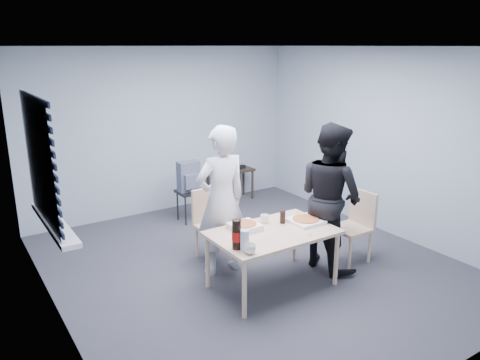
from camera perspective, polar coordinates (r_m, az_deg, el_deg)
room at (r=4.92m, az=-22.80°, el=1.08°), size 5.00×5.00×5.00m
dining_table at (r=5.16m, az=4.01°, el=-6.86°), size 1.35×0.86×0.66m
chair_far at (r=5.90m, az=-3.52°, el=-4.74°), size 0.42×0.42×0.89m
chair_right at (r=5.99m, az=13.98°, el=-4.89°), size 0.42×0.42×0.89m
person_white at (r=5.40m, az=-2.31°, el=-2.54°), size 0.65×0.42×1.77m
person_black at (r=5.64m, az=10.94°, el=-2.00°), size 0.47×0.86×1.77m
side_table at (r=8.06m, az=-1.20°, el=0.68°), size 0.82×0.36×0.55m
stool at (r=7.17m, az=-6.21°, el=-2.13°), size 0.35×0.35×0.49m
backpack at (r=7.06m, az=-6.24°, el=0.40°), size 0.32×0.24×0.45m
pizza_box_a at (r=5.16m, az=0.60°, el=-5.67°), size 0.30×0.30×0.08m
pizza_box_b at (r=5.42m, az=7.99°, el=-4.91°), size 0.35×0.35×0.05m
mug_a at (r=4.59m, az=1.21°, el=-8.38°), size 0.17×0.17×0.10m
mug_b at (r=5.36m, az=3.02°, el=-4.74°), size 0.10×0.10×0.09m
cola_glass at (r=5.35m, az=5.22°, el=-4.55°), size 0.08×0.08×0.14m
soda_bottle at (r=4.65m, az=-0.42°, el=-6.71°), size 0.10×0.10×0.31m
plastic_cups at (r=4.63m, az=0.58°, el=-7.37°), size 0.11×0.11×0.22m
rubber_band at (r=5.07m, az=8.50°, el=-6.70°), size 0.06×0.06×0.00m
papers at (r=7.95m, az=-2.04°, el=1.07°), size 0.35×0.40×0.01m
black_box at (r=8.14m, az=0.14°, el=1.63°), size 0.14×0.10×0.06m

